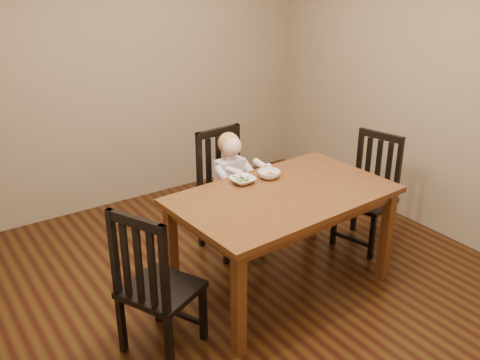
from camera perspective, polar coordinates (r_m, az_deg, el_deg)
room at (r=3.71m, az=0.36°, el=6.40°), size 4.01×4.01×2.71m
dining_table at (r=3.95m, az=4.65°, el=-2.61°), size 1.66×1.05×0.80m
chair_child at (r=4.60m, az=-1.30°, el=-1.41°), size 0.48×0.46×1.06m
chair_left at (r=3.45m, az=-9.04°, el=-11.08°), size 0.58×0.58×1.04m
chair_right at (r=4.80m, az=13.56°, el=-1.36°), size 0.51×0.52×1.00m
toddler at (r=4.51m, az=-0.91°, el=-0.01°), size 0.34×0.42×0.55m
bowl_peas at (r=4.05m, az=0.29°, el=-0.02°), size 0.19×0.19×0.05m
bowl_veg at (r=4.15m, az=3.11°, el=0.61°), size 0.19×0.19×0.06m
fork at (r=4.00m, az=0.02°, el=0.04°), size 0.09×0.10×0.05m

